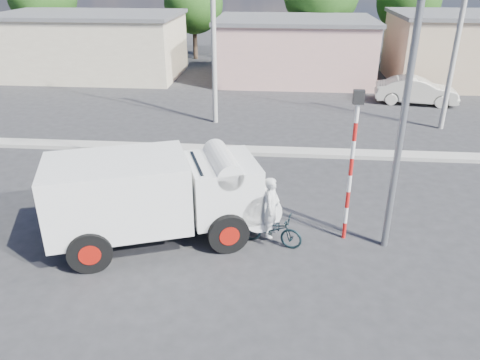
# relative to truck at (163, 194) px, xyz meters

# --- Properties ---
(ground_plane) EXTENTS (120.00, 120.00, 0.00)m
(ground_plane) POSITION_rel_truck_xyz_m (1.95, -1.01, -1.42)
(ground_plane) COLOR #28282A
(ground_plane) RESTS_ON ground
(median) EXTENTS (40.00, 0.80, 0.16)m
(median) POSITION_rel_truck_xyz_m (1.95, 6.99, -1.34)
(median) COLOR #99968E
(median) RESTS_ON ground
(truck) EXTENTS (6.60, 4.19, 2.57)m
(truck) POSITION_rel_truck_xyz_m (0.00, 0.00, 0.00)
(truck) COLOR black
(truck) RESTS_ON ground
(bicycle) EXTENTS (1.93, 1.15, 0.96)m
(bicycle) POSITION_rel_truck_xyz_m (3.04, -0.02, -0.95)
(bicycle) COLOR black
(bicycle) RESTS_ON ground
(cyclist) EXTENTS (0.59, 0.74, 1.76)m
(cyclist) POSITION_rel_truck_xyz_m (3.04, -0.02, -0.55)
(cyclist) COLOR silver
(cyclist) RESTS_ON ground
(car_cream) EXTENTS (4.64, 2.14, 1.47)m
(car_cream) POSITION_rel_truck_xyz_m (10.78, 15.42, -0.69)
(car_cream) COLOR beige
(car_cream) RESTS_ON ground
(traffic_pole) EXTENTS (0.28, 0.18, 4.36)m
(traffic_pole) POSITION_rel_truck_xyz_m (5.15, 0.49, 1.17)
(traffic_pole) COLOR red
(traffic_pole) RESTS_ON ground
(streetlight) EXTENTS (2.34, 0.22, 9.00)m
(streetlight) POSITION_rel_truck_xyz_m (6.09, 0.19, 3.54)
(streetlight) COLOR slate
(streetlight) RESTS_ON ground
(building_row) EXTENTS (37.80, 7.30, 4.44)m
(building_row) POSITION_rel_truck_xyz_m (3.05, 20.99, 0.71)
(building_row) COLOR #C6B596
(building_row) RESTS_ON ground
(utility_poles) EXTENTS (35.40, 0.24, 8.00)m
(utility_poles) POSITION_rel_truck_xyz_m (5.20, 10.99, 2.65)
(utility_poles) COLOR #99968E
(utility_poles) RESTS_ON ground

